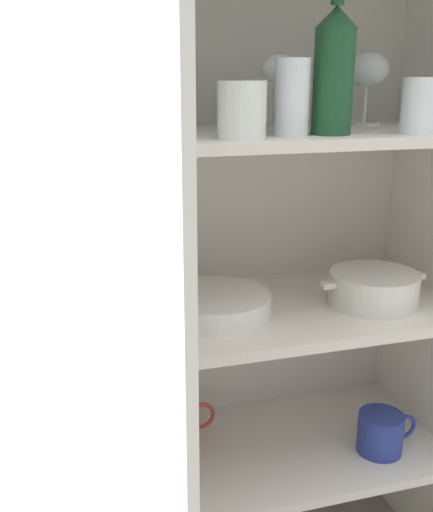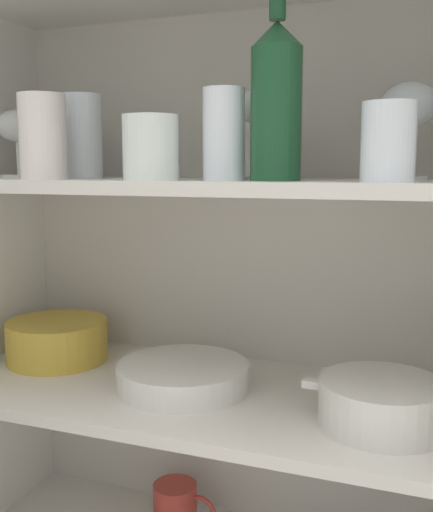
{
  "view_description": "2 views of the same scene",
  "coord_description": "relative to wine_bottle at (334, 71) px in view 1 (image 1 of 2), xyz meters",
  "views": [
    {
      "loc": [
        -0.36,
        -0.9,
        1.11
      ],
      "look_at": [
        -0.04,
        0.19,
        0.77
      ],
      "focal_mm": 42.0,
      "sensor_mm": 36.0,
      "label": 1
    },
    {
      "loc": [
        0.37,
        -0.73,
        1.02
      ],
      "look_at": [
        0.01,
        0.22,
        0.87
      ],
      "focal_mm": 42.0,
      "sensor_mm": 36.0,
      "label": 2
    }
  ],
  "objects": [
    {
      "name": "wine_bottle",
      "position": [
        0.0,
        0.0,
        0.0
      ],
      "size": [
        0.07,
        0.07,
        0.25
      ],
      "color": "#194728",
      "rests_on": "shelf_board_upper"
    },
    {
      "name": "wine_glass_1",
      "position": [
        0.16,
        0.17,
        -0.0
      ],
      "size": [
        0.09,
        0.09,
        0.15
      ],
      "color": "white",
      "rests_on": "shelf_board_upper"
    },
    {
      "name": "tumbler_glass_2",
      "position": [
        -0.08,
        -0.0,
        -0.04
      ],
      "size": [
        0.06,
        0.06,
        0.13
      ],
      "color": "white",
      "rests_on": "shelf_board_upper"
    },
    {
      "name": "plate_stack_white",
      "position": [
        -0.19,
        0.1,
        -0.45
      ],
      "size": [
        0.23,
        0.23,
        0.04
      ],
      "color": "white",
      "rests_on": "shelf_board_middle"
    },
    {
      "name": "casserole_dish",
      "position": [
        0.15,
        0.06,
        -0.44
      ],
      "size": [
        0.24,
        0.19,
        0.07
      ],
      "color": "silver",
      "rests_on": "shelf_board_middle"
    },
    {
      "name": "cupboard_back_panel",
      "position": [
        -0.15,
        0.31,
        -0.46
      ],
      "size": [
        0.98,
        0.02,
        1.32
      ],
      "primitive_type": "cube",
      "color": "silver",
      "rests_on": "ground_plane"
    },
    {
      "name": "mixing_bowl_large",
      "position": [
        -0.49,
        0.15,
        -0.43
      ],
      "size": [
        0.2,
        0.2,
        0.08
      ],
      "color": "gold",
      "rests_on": "shelf_board_middle"
    },
    {
      "name": "tumbler_glass_4",
      "position": [
        -0.47,
        0.18,
        -0.05
      ],
      "size": [
        0.07,
        0.07,
        0.11
      ],
      "color": "white",
      "rests_on": "shelf_board_upper"
    },
    {
      "name": "shelf_board_lower",
      "position": [
        -0.15,
        0.11,
        -0.82
      ],
      "size": [
        0.95,
        0.39,
        0.02
      ],
      "primitive_type": "cube",
      "color": "silver"
    },
    {
      "name": "cupboard_door",
      "position": [
        -0.51,
        -0.32,
        -0.46
      ],
      "size": [
        0.26,
        0.43,
        1.32
      ],
      "color": "silver",
      "rests_on": "ground_plane"
    },
    {
      "name": "tumbler_glass_6",
      "position": [
        -0.37,
        0.08,
        -0.04
      ],
      "size": [
        0.07,
        0.07,
        0.14
      ],
      "color": "white",
      "rests_on": "shelf_board_upper"
    },
    {
      "name": "tumbler_glass_5",
      "position": [
        -0.07,
        0.2,
        -0.06
      ],
      "size": [
        0.07,
        0.07,
        0.09
      ],
      "color": "white",
      "rests_on": "shelf_board_upper"
    },
    {
      "name": "wine_glass_0",
      "position": [
        -0.53,
        0.12,
        -0.02
      ],
      "size": [
        0.08,
        0.08,
        0.13
      ],
      "color": "white",
      "rests_on": "shelf_board_upper"
    },
    {
      "name": "shelf_board_middle",
      "position": [
        -0.15,
        0.11,
        -0.48
      ],
      "size": [
        0.95,
        0.39,
        0.02
      ],
      "primitive_type": "cube",
      "color": "silver"
    },
    {
      "name": "coffee_mug_extra_1",
      "position": [
        -0.24,
        0.19,
        -0.76
      ],
      "size": [
        0.13,
        0.09,
        0.1
      ],
      "color": "#BC3D33",
      "rests_on": "shelf_board_lower"
    },
    {
      "name": "wine_glass_2",
      "position": [
        -0.06,
        0.1,
        -0.01
      ],
      "size": [
        0.07,
        0.07,
        0.14
      ],
      "color": "white",
      "rests_on": "shelf_board_upper"
    },
    {
      "name": "tumbler_glass_0",
      "position": [
        0.15,
        -0.04,
        -0.06
      ],
      "size": [
        0.07,
        0.07,
        0.1
      ],
      "color": "white",
      "rests_on": "shelf_board_upper"
    },
    {
      "name": "tumbler_glass_1",
      "position": [
        -0.37,
        -0.02,
        -0.04
      ],
      "size": [
        0.07,
        0.07,
        0.13
      ],
      "color": "silver",
      "rests_on": "shelf_board_upper"
    },
    {
      "name": "tumbler_glass_3",
      "position": [
        -0.18,
        -0.03,
        -0.06
      ],
      "size": [
        0.08,
        0.08,
        0.09
      ],
      "color": "white",
      "rests_on": "shelf_board_upper"
    },
    {
      "name": "coffee_mug_primary",
      "position": [
        0.18,
        0.02,
        -0.77
      ],
      "size": [
        0.14,
        0.1,
        0.09
      ],
      "color": "#283893",
      "rests_on": "shelf_board_lower"
    },
    {
      "name": "shelf_board_upper",
      "position": [
        -0.15,
        0.11,
        -0.12
      ],
      "size": [
        0.95,
        0.39,
        0.02
      ],
      "primitive_type": "cube",
      "color": "silver"
    }
  ]
}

